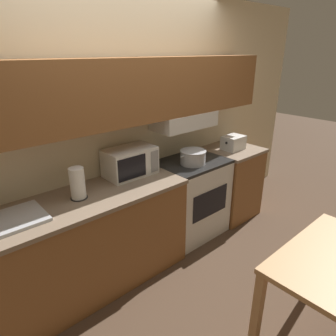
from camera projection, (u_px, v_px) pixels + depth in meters
ground_plane at (132, 241)px, 3.38m from camera, size 16.00×16.00×0.00m
wall_back at (131, 114)px, 2.81m from camera, size 5.65×0.38×2.55m
lower_counter_main at (84, 245)px, 2.57m from camera, size 1.88×0.63×0.89m
lower_counter_right_stub at (230, 181)px, 3.81m from camera, size 0.63×0.63×0.89m
stove_range at (191, 198)px, 3.40m from camera, size 0.75×0.59×0.89m
cooking_pot at (193, 157)px, 3.13m from camera, size 0.36×0.28×0.15m
microwave at (130, 162)px, 2.83m from camera, size 0.48×0.29×0.27m
toaster at (233, 143)px, 3.58m from camera, size 0.27×0.20×0.17m
sink_basin at (2, 222)px, 2.06m from camera, size 0.56×0.37×0.28m
paper_towel_roll at (77, 183)px, 2.38m from camera, size 0.14×0.14×0.26m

